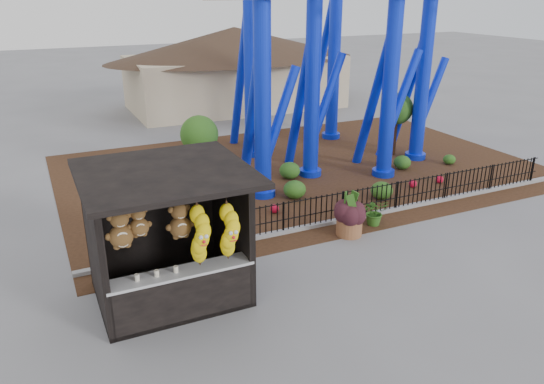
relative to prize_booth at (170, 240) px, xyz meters
name	(u,v)px	position (x,y,z in m)	size (l,w,h in m)	color
ground	(309,290)	(3.01, -0.91, -1.53)	(120.00, 120.00, 0.00)	slate
mulch_bed	(300,169)	(7.01, 7.09, -1.52)	(18.00, 12.00, 0.02)	#331E11
curb	(375,213)	(7.01, 2.09, -1.47)	(18.00, 0.18, 0.12)	gray
prize_booth	(170,240)	(0.00, 0.00, 0.00)	(3.50, 3.40, 3.12)	black
picket_fence	(399,196)	(7.91, 2.09, -1.03)	(12.20, 0.06, 1.00)	black
terracotta_planter	(349,225)	(5.50, 1.24, -1.23)	(0.74, 0.74, 0.58)	brown
planter_foliage	(350,206)	(5.50, 1.24, -0.62)	(0.70, 0.70, 0.64)	black
potted_plant	(375,212)	(6.57, 1.50, -1.11)	(0.75, 0.65, 0.84)	#205819
landscaping	(346,178)	(7.62, 4.74, -1.23)	(8.89, 3.90, 0.62)	#275117
pavilion	(235,55)	(9.01, 19.09, 1.54)	(15.00, 15.00, 4.80)	#BFAD8C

